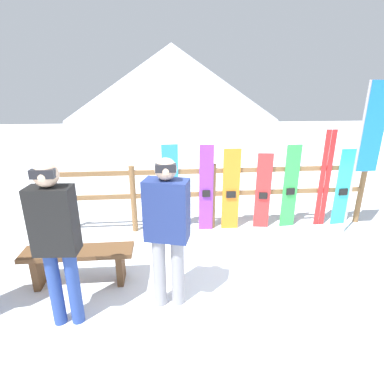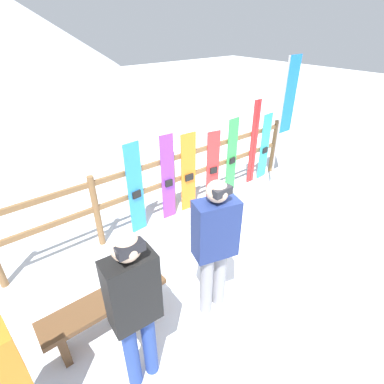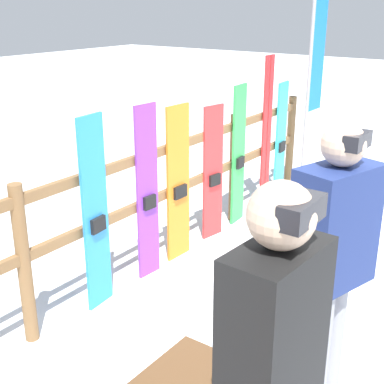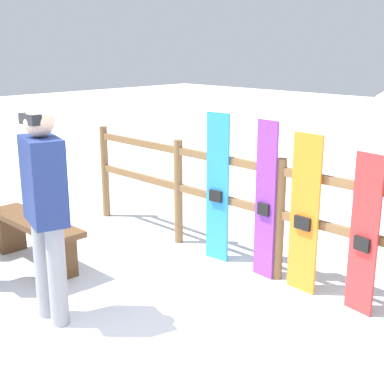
{
  "view_description": "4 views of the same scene",
  "coord_description": "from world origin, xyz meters",
  "views": [
    {
      "loc": [
        -0.85,
        -3.18,
        2.46
      ],
      "look_at": [
        -0.45,
        1.09,
        0.97
      ],
      "focal_mm": 28.0,
      "sensor_mm": 36.0,
      "label": 1
    },
    {
      "loc": [
        -2.64,
        -2.01,
        3.17
      ],
      "look_at": [
        -0.31,
        0.9,
        0.99
      ],
      "focal_mm": 28.0,
      "sensor_mm": 36.0,
      "label": 2
    },
    {
      "loc": [
        -3.46,
        -1.09,
        2.37
      ],
      "look_at": [
        -0.46,
        1.06,
        1.04
      ],
      "focal_mm": 50.0,
      "sensor_mm": 36.0,
      "label": 3
    },
    {
      "loc": [
        2.87,
        -2.21,
        2.25
      ],
      "look_at": [
        -0.31,
        0.96,
        1.0
      ],
      "focal_mm": 50.0,
      "sensor_mm": 36.0,
      "label": 4
    }
  ],
  "objects": [
    {
      "name": "person_black",
      "position": [
        -1.96,
        -0.38,
        1.07
      ],
      "size": [
        0.44,
        0.26,
        1.82
      ],
      "color": "navy",
      "rests_on": "ground"
    },
    {
      "name": "snowboard_orange",
      "position": [
        0.31,
        1.78,
        0.74
      ],
      "size": [
        0.31,
        0.07,
        1.49
      ],
      "color": "orange",
      "rests_on": "ground"
    },
    {
      "name": "snowboard_green",
      "position": [
        1.41,
        1.78,
        0.77
      ],
      "size": [
        0.28,
        0.07,
        1.54
      ],
      "color": "green",
      "rests_on": "ground"
    },
    {
      "name": "rental_flag",
      "position": [
        2.46,
        1.43,
        1.64
      ],
      "size": [
        0.4,
        0.04,
        2.59
      ],
      "color": "#99999E",
      "rests_on": "ground"
    },
    {
      "name": "fence",
      "position": [
        0.0,
        1.84,
        0.72
      ],
      "size": [
        5.76,
        0.1,
        1.21
      ],
      "color": "brown",
      "rests_on": "ground"
    },
    {
      "name": "snowboard_purple",
      "position": [
        -0.13,
        1.78,
        0.78
      ],
      "size": [
        0.25,
        0.07,
        1.57
      ],
      "color": "purple",
      "rests_on": "ground"
    },
    {
      "name": "ski_pair_red",
      "position": [
        2.05,
        1.78,
        0.9
      ],
      "size": [
        0.2,
        0.02,
        1.79
      ],
      "color": "red",
      "rests_on": "ground"
    },
    {
      "name": "snowboard_red",
      "position": [
        0.91,
        1.78,
        0.7
      ],
      "size": [
        0.27,
        0.09,
        1.4
      ],
      "color": "red",
      "rests_on": "ground"
    },
    {
      "name": "snowboard_cyan",
      "position": [
        2.43,
        1.78,
        0.72
      ],
      "size": [
        0.3,
        0.08,
        1.45
      ],
      "color": "#2DBFCC",
      "rests_on": "ground"
    },
    {
      "name": "person_navy",
      "position": [
        -0.84,
        -0.17,
        1.04
      ],
      "size": [
        0.53,
        0.38,
        1.79
      ],
      "color": "gray",
      "rests_on": "ground"
    },
    {
      "name": "snowboard_blue",
      "position": [
        -0.76,
        1.78,
        0.79
      ],
      "size": [
        0.28,
        0.07,
        1.58
      ],
      "color": "#288CE0",
      "rests_on": "ground"
    },
    {
      "name": "ground_plane",
      "position": [
        0.0,
        0.0,
        0.0
      ],
      "size": [
        40.0,
        40.0,
        0.0
      ],
      "primitive_type": "plane",
      "color": "white"
    }
  ]
}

